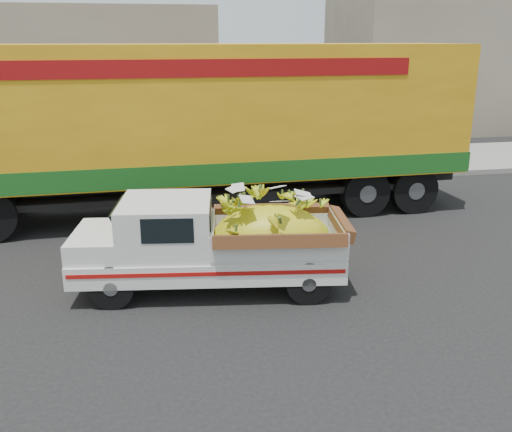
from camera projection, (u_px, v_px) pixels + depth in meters
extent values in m
plane|color=black|center=(263.00, 295.00, 9.08)|extent=(100.00, 100.00, 0.00)
cube|color=gray|center=(210.00, 184.00, 15.69)|extent=(60.00, 0.25, 0.15)
cube|color=gray|center=(202.00, 168.00, 17.66)|extent=(60.00, 4.00, 0.14)
cube|color=gray|center=(491.00, 60.00, 25.86)|extent=(14.00, 6.00, 6.00)
cylinder|color=black|center=(112.00, 287.00, 8.56)|extent=(0.71, 0.29, 0.69)
cylinder|color=black|center=(126.00, 255.00, 9.81)|extent=(0.71, 0.29, 0.69)
cylinder|color=black|center=(308.00, 282.00, 8.71)|extent=(0.71, 0.29, 0.69)
cylinder|color=black|center=(298.00, 252.00, 9.97)|extent=(0.71, 0.29, 0.69)
cube|color=silver|center=(209.00, 259.00, 9.21)|extent=(4.41, 2.12, 0.35)
cube|color=#A50F0C|center=(207.00, 274.00, 8.46)|extent=(4.11, 0.60, 0.06)
cube|color=silver|center=(79.00, 267.00, 9.13)|extent=(0.30, 1.50, 0.13)
cube|color=silver|center=(98.00, 241.00, 9.02)|extent=(0.96, 1.53, 0.32)
cube|color=silver|center=(166.00, 225.00, 9.01)|extent=(1.59, 1.65, 0.81)
cube|color=black|center=(167.00, 231.00, 8.26)|extent=(0.76, 0.12, 0.38)
cube|color=silver|center=(275.00, 234.00, 9.15)|extent=(2.27, 1.81, 0.46)
ellipsoid|color=yellow|center=(270.00, 240.00, 9.17)|extent=(2.03, 1.48, 1.15)
cylinder|color=black|center=(413.00, 190.00, 13.25)|extent=(1.11, 0.35, 1.10)
cylinder|color=black|center=(377.00, 171.00, 15.11)|extent=(1.11, 0.35, 1.10)
cylinder|color=black|center=(365.00, 192.00, 13.00)|extent=(1.11, 0.35, 1.10)
cylinder|color=black|center=(335.00, 173.00, 14.86)|extent=(1.11, 0.35, 1.10)
cylinder|color=black|center=(8.00, 190.00, 13.17)|extent=(1.11, 0.35, 1.10)
cube|color=black|center=(207.00, 181.00, 13.12)|extent=(12.02, 1.32, 0.36)
cube|color=gold|center=(205.00, 111.00, 12.65)|extent=(11.82, 2.81, 2.84)
cube|color=#185519|center=(206.00, 162.00, 12.99)|extent=(11.88, 2.83, 0.45)
cube|color=maroon|center=(212.00, 68.00, 11.18)|extent=(8.40, 0.24, 0.35)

